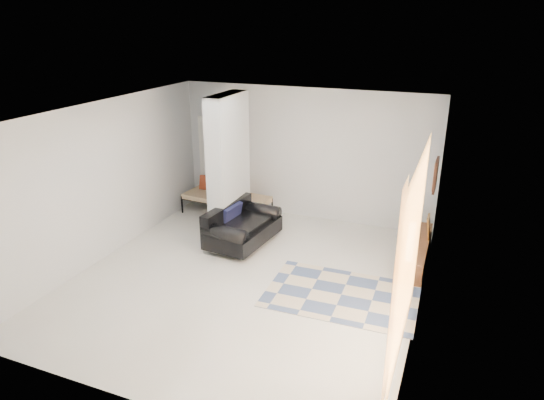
% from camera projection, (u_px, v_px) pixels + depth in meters
% --- Properties ---
extents(floor, '(6.00, 6.00, 0.00)m').
position_uv_depth(floor, '(247.00, 279.00, 8.14)').
color(floor, beige).
rests_on(floor, ground).
extents(ceiling, '(6.00, 6.00, 0.00)m').
position_uv_depth(ceiling, '(244.00, 113.00, 7.15)').
color(ceiling, white).
rests_on(ceiling, wall_back).
extents(wall_back, '(6.00, 0.00, 6.00)m').
position_uv_depth(wall_back, '(305.00, 154.00, 10.25)').
color(wall_back, silver).
rests_on(wall_back, ground).
extents(wall_front, '(6.00, 0.00, 6.00)m').
position_uv_depth(wall_front, '(124.00, 296.00, 5.04)').
color(wall_front, silver).
rests_on(wall_front, ground).
extents(wall_left, '(0.00, 6.00, 6.00)m').
position_uv_depth(wall_left, '(105.00, 181.00, 8.61)').
color(wall_left, silver).
rests_on(wall_left, ground).
extents(wall_right, '(0.00, 6.00, 6.00)m').
position_uv_depth(wall_right, '(426.00, 227.00, 6.69)').
color(wall_right, silver).
rests_on(wall_right, ground).
extents(partition_column, '(0.35, 1.20, 2.80)m').
position_uv_depth(partition_column, '(229.00, 166.00, 9.42)').
color(partition_column, '#B7BDBF').
rests_on(partition_column, floor).
extents(hallway_door, '(0.85, 0.06, 2.04)m').
position_uv_depth(hallway_door, '(217.00, 162.00, 11.08)').
color(hallway_door, white).
rests_on(hallway_door, floor).
extents(curtain, '(0.00, 2.55, 2.55)m').
position_uv_depth(curtain, '(410.00, 259.00, 5.70)').
color(curtain, gold).
rests_on(curtain, wall_right).
extents(wall_art, '(0.04, 0.45, 0.55)m').
position_uv_depth(wall_art, '(436.00, 175.00, 8.08)').
color(wall_art, '#3B1B10').
rests_on(wall_art, wall_right).
extents(media_console, '(0.45, 1.85, 0.80)m').
position_uv_depth(media_console, '(414.00, 251.00, 8.67)').
color(media_console, brown).
rests_on(media_console, floor).
extents(loveseat, '(1.08, 1.65, 0.76)m').
position_uv_depth(loveseat, '(240.00, 226.00, 9.30)').
color(loveseat, silver).
rests_on(loveseat, floor).
extents(daybed, '(1.96, 0.96, 0.77)m').
position_uv_depth(daybed, '(226.00, 196.00, 10.71)').
color(daybed, black).
rests_on(daybed, floor).
extents(area_rug, '(2.38, 1.62, 0.01)m').
position_uv_depth(area_rug, '(341.00, 295.00, 7.66)').
color(area_rug, beige).
rests_on(area_rug, floor).
extents(cylinder_lamp, '(0.12, 0.12, 0.66)m').
position_uv_depth(cylinder_lamp, '(411.00, 242.00, 7.79)').
color(cylinder_lamp, silver).
rests_on(cylinder_lamp, media_console).
extents(bronze_figurine, '(0.15, 0.15, 0.26)m').
position_uv_depth(bronze_figurine, '(418.00, 220.00, 9.14)').
color(bronze_figurine, black).
rests_on(bronze_figurine, media_console).
extents(vase, '(0.22, 0.22, 0.20)m').
position_uv_depth(vase, '(411.00, 242.00, 8.31)').
color(vase, silver).
rests_on(vase, media_console).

